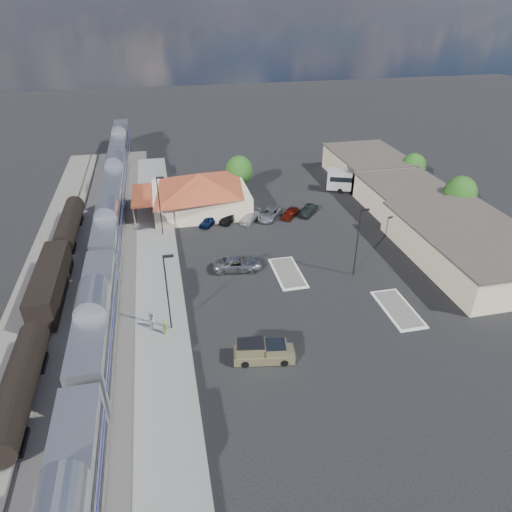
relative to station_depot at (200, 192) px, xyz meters
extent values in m
plane|color=black|center=(4.56, -24.00, -3.13)|extent=(280.00, 280.00, 0.00)
cube|color=#4C4944|center=(-16.44, -16.00, -3.07)|extent=(16.00, 100.00, 0.12)
cube|color=gray|center=(-7.44, -18.00, -3.04)|extent=(5.50, 92.00, 0.18)
cube|color=silver|center=(-13.44, -31.10, -0.08)|extent=(3.00, 20.00, 5.00)
cube|color=black|center=(-13.44, -31.10, -2.83)|extent=(2.20, 16.00, 0.60)
cube|color=silver|center=(-13.44, -10.10, -0.08)|extent=(3.00, 20.00, 5.00)
cube|color=black|center=(-13.44, -10.10, -2.83)|extent=(2.20, 16.00, 0.60)
cube|color=silver|center=(-13.44, 10.90, -0.08)|extent=(3.00, 20.00, 5.00)
cube|color=black|center=(-13.44, 10.90, -2.83)|extent=(2.20, 16.00, 0.60)
cube|color=silver|center=(-13.44, 31.90, -0.08)|extent=(3.00, 20.00, 5.00)
cube|color=black|center=(-13.44, 31.90, -2.83)|extent=(2.20, 16.00, 0.60)
cylinder|color=black|center=(-19.44, -37.46, -1.03)|extent=(2.80, 14.00, 2.80)
cube|color=black|center=(-19.44, -37.46, -2.83)|extent=(2.20, 12.00, 0.60)
cube|color=black|center=(-19.44, -21.46, -0.93)|extent=(2.80, 14.00, 3.60)
cube|color=black|center=(-19.44, -21.46, -2.83)|extent=(2.20, 12.00, 0.60)
cylinder|color=black|center=(-19.44, -5.46, -1.03)|extent=(2.80, 14.00, 2.80)
cube|color=black|center=(-19.44, -5.46, -2.83)|extent=(2.20, 12.00, 0.60)
cube|color=beige|center=(0.06, 0.00, -1.33)|extent=(15.00, 12.00, 3.60)
pyramid|color=maroon|center=(0.06, 0.00, 1.77)|extent=(15.30, 12.24, 2.60)
cube|color=maroon|center=(-9.04, 0.00, 0.17)|extent=(3.20, 9.60, 0.25)
cube|color=#C6B28C|center=(32.56, -24.00, -1.03)|extent=(14.00, 22.00, 4.20)
cube|color=#3F3833|center=(32.56, -24.00, 1.22)|extent=(14.40, 22.40, 0.30)
cube|color=#C6B28C|center=(32.56, -6.00, -1.13)|extent=(12.00, 18.00, 4.00)
cube|color=#3F3833|center=(32.56, -6.00, 1.02)|extent=(12.40, 18.40, 0.30)
cube|color=#C6B28C|center=(32.56, 8.00, -0.88)|extent=(12.00, 16.00, 4.50)
cube|color=#3F3833|center=(32.56, 8.00, 1.52)|extent=(12.40, 16.40, 0.30)
cube|color=silver|center=(8.56, -22.00, -3.06)|extent=(3.30, 7.50, 0.15)
cube|color=#4C4944|center=(8.56, -22.00, -2.97)|extent=(2.70, 6.90, 0.10)
cube|color=silver|center=(18.56, -32.00, -3.06)|extent=(3.30, 7.50, 0.15)
cube|color=#4C4944|center=(18.56, -32.00, -2.97)|extent=(2.70, 6.90, 0.10)
cylinder|color=black|center=(-6.44, -30.00, 1.37)|extent=(0.16, 0.16, 9.00)
cube|color=black|center=(-5.94, -30.00, 5.72)|extent=(1.00, 0.25, 0.22)
cylinder|color=black|center=(-6.44, -8.00, 1.37)|extent=(0.16, 0.16, 9.00)
cube|color=black|center=(-5.94, -8.00, 5.72)|extent=(1.00, 0.25, 0.22)
cylinder|color=black|center=(16.56, -24.00, 1.37)|extent=(0.16, 0.16, 9.00)
cube|color=black|center=(17.06, -24.00, 5.72)|extent=(1.00, 0.25, 0.22)
cylinder|color=#382314|center=(38.56, -12.00, -1.70)|extent=(0.30, 0.30, 2.86)
ellipsoid|color=#1A4A15|center=(38.56, -12.00, 1.09)|extent=(4.94, 4.94, 5.46)
cylinder|color=#382314|center=(38.56, 2.00, -1.86)|extent=(0.30, 0.30, 2.55)
ellipsoid|color=#1A4A15|center=(38.56, 2.00, 0.64)|extent=(4.41, 4.41, 4.87)
cylinder|color=#382314|center=(7.56, 6.00, -1.77)|extent=(0.30, 0.30, 2.73)
ellipsoid|color=#1A4A15|center=(7.56, 6.00, 0.90)|extent=(4.71, 4.71, 5.21)
cube|color=#9B8D5F|center=(2.05, -36.56, -2.55)|extent=(6.10, 3.04, 0.95)
cube|color=#9B8D5F|center=(2.05, -36.56, -1.81)|extent=(2.51, 2.35, 1.01)
cube|color=#9B8D5F|center=(2.05, -36.56, -1.70)|extent=(3.09, 2.44, 1.17)
cylinder|color=black|center=(3.73, -37.80, -2.75)|extent=(0.80, 0.42, 0.76)
cylinder|color=black|center=(4.05, -35.92, -2.75)|extent=(0.80, 0.42, 0.76)
cylinder|color=black|center=(0.05, -37.19, -2.75)|extent=(0.80, 0.42, 0.76)
cylinder|color=black|center=(0.37, -35.31, -2.75)|extent=(0.80, 0.42, 0.76)
imported|color=#96989E|center=(2.53, -19.71, -2.28)|extent=(6.48, 3.62, 1.71)
cube|color=silver|center=(28.56, 1.53, -1.01)|extent=(11.94, 6.74, 3.35)
cube|color=black|center=(28.56, 1.53, -0.61)|extent=(11.07, 6.42, 0.89)
cylinder|color=black|center=(31.99, -1.06, -2.69)|extent=(0.93, 0.60, 0.89)
cylinder|color=black|center=(32.83, 1.08, -2.69)|extent=(0.93, 0.60, 0.89)
cylinder|color=black|center=(24.84, 1.77, -2.69)|extent=(0.93, 0.60, 0.89)
cylinder|color=black|center=(25.69, 3.91, -2.69)|extent=(0.93, 0.60, 0.89)
imported|color=#C1D041|center=(-7.09, -30.74, -2.09)|extent=(0.56, 0.71, 1.72)
imported|color=silver|center=(-8.45, -29.52, -1.99)|extent=(0.86, 1.04, 1.93)
imported|color=#0C1B3E|center=(0.62, -5.97, -2.45)|extent=(3.74, 4.12, 1.36)
imported|color=black|center=(3.82, -5.67, -2.44)|extent=(3.79, 4.19, 1.39)
imported|color=silver|center=(7.02, -5.97, -2.44)|extent=(4.45, 4.97, 1.39)
imported|color=gray|center=(10.22, -5.67, -2.38)|extent=(5.11, 5.82, 1.49)
imported|color=maroon|center=(13.42, -5.97, -2.43)|extent=(3.83, 4.26, 1.40)
imported|color=black|center=(16.62, -5.67, -2.41)|extent=(3.99, 4.37, 1.45)
camera|label=1|loc=(-5.81, -68.82, 27.68)|focal=32.00mm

